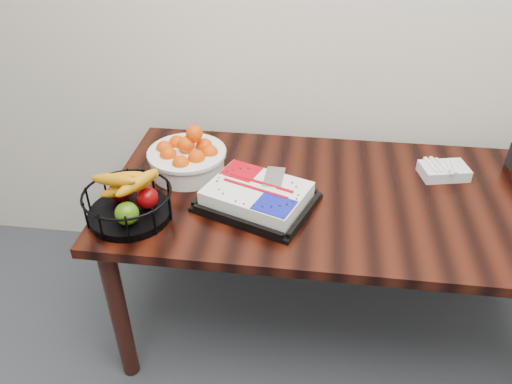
# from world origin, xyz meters

# --- Properties ---
(table) EXTENTS (1.80, 0.90, 0.75)m
(table) POSITION_xyz_m (0.00, 2.00, 0.66)
(table) COLOR black
(table) RESTS_ON ground
(cake_tray) EXTENTS (0.50, 0.44, 0.09)m
(cake_tray) POSITION_xyz_m (-0.30, 1.89, 0.79)
(cake_tray) COLOR black
(cake_tray) RESTS_ON table
(tangerine_bowl) EXTENTS (0.32, 0.32, 0.20)m
(tangerine_bowl) POSITION_xyz_m (-0.62, 2.08, 0.84)
(tangerine_bowl) COLOR white
(tangerine_bowl) RESTS_ON table
(fruit_basket) EXTENTS (0.32, 0.32, 0.17)m
(fruit_basket) POSITION_xyz_m (-0.76, 1.75, 0.82)
(fruit_basket) COLOR black
(fruit_basket) RESTS_ON table
(fork_bag) EXTENTS (0.21, 0.16, 0.05)m
(fork_bag) POSITION_xyz_m (0.43, 2.18, 0.78)
(fork_bag) COLOR silver
(fork_bag) RESTS_ON table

